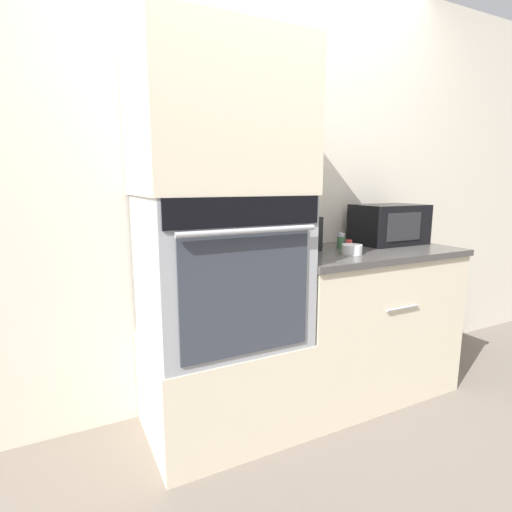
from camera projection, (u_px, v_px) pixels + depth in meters
The scene contains 13 objects.
ground_plane at pixel (315, 439), 2.01m from camera, with size 12.00×12.00×0.00m, color #6B6056.
wall_back at pixel (258, 187), 2.34m from camera, with size 8.00×0.05×2.50m.
oven_cabinet_base at pixel (222, 384), 2.06m from camera, with size 0.76×0.60×0.50m.
wall_oven at pixel (221, 269), 1.95m from camera, with size 0.73×0.64×0.72m.
oven_cabinet_upper at pixel (218, 119), 1.82m from camera, with size 0.76×0.60×0.68m.
counter_unit at pixel (361, 320), 2.43m from camera, with size 1.10×0.63×0.89m.
microwave at pixel (389, 224), 2.54m from camera, with size 0.43×0.30×0.25m.
knife_block at pixel (308, 233), 2.30m from camera, with size 0.11×0.13×0.24m.
bowl at pixel (352, 249), 2.17m from camera, with size 0.11×0.11×0.05m.
condiment_jar_near at pixel (285, 238), 2.39m from camera, with size 0.04×0.04×0.11m.
condiment_jar_mid at pixel (341, 241), 2.35m from camera, with size 0.05×0.05×0.09m.
condiment_jar_far at pixel (297, 243), 2.20m from camera, with size 0.05×0.05×0.12m.
condiment_jar_back at pixel (349, 246), 2.26m from camera, with size 0.04×0.04×0.07m.
Camera 1 is at (-1.09, -1.48, 1.27)m, focal length 28.00 mm.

